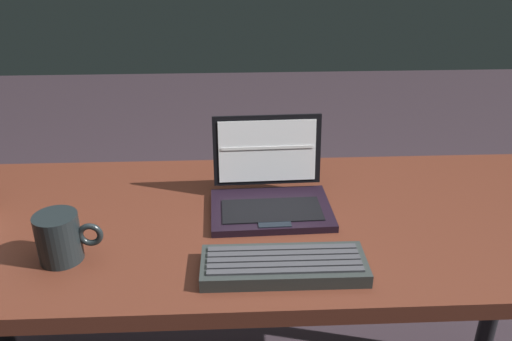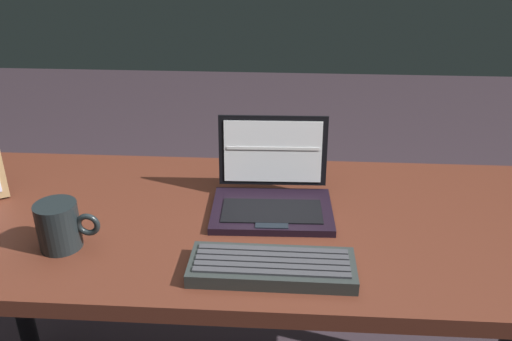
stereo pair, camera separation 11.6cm
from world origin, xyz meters
The scene contains 4 objects.
desk centered at (0.00, 0.00, 0.66)m, with size 1.69×0.64×0.76m.
laptop_front centered at (0.04, 0.05, 0.80)m, with size 0.28×0.22×0.20m.
external_keyboard centered at (0.05, -0.21, 0.77)m, with size 0.32×0.12×0.03m.
coffee_mug centered at (-0.40, -0.14, 0.81)m, with size 0.13×0.09×0.10m.
Camera 1 is at (-0.05, -1.04, 1.38)m, focal length 36.90 mm.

